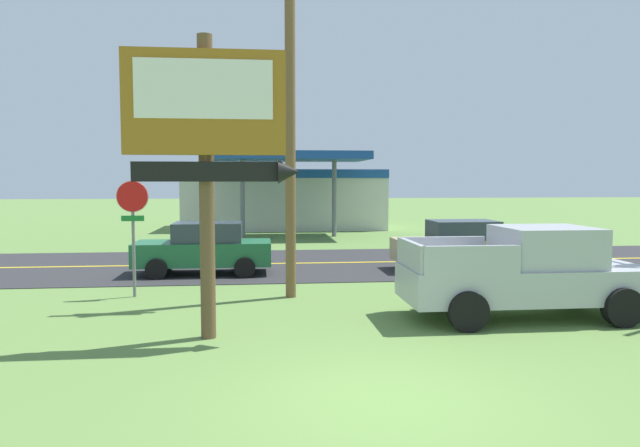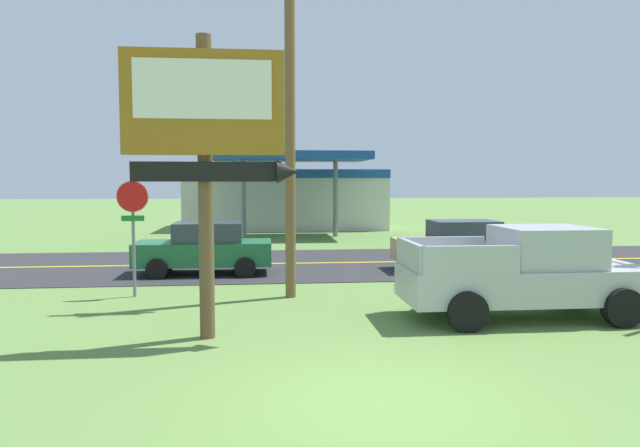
% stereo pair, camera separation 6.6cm
% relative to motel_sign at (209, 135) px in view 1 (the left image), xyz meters
% --- Properties ---
extents(ground_plane, '(180.00, 180.00, 0.00)m').
position_rel_motel_sign_xyz_m(ground_plane, '(2.52, -3.33, -3.78)').
color(ground_plane, '#5B7F3D').
extents(road_asphalt, '(140.00, 8.00, 0.02)m').
position_rel_motel_sign_xyz_m(road_asphalt, '(2.52, 9.67, -3.77)').
color(road_asphalt, '#2B2B2D').
rests_on(road_asphalt, ground).
extents(road_centre_line, '(126.00, 0.20, 0.01)m').
position_rel_motel_sign_xyz_m(road_centre_line, '(2.52, 9.67, -3.76)').
color(road_centre_line, gold).
rests_on(road_centre_line, road_asphalt).
extents(motel_sign, '(3.16, 0.54, 5.59)m').
position_rel_motel_sign_xyz_m(motel_sign, '(0.00, 0.00, 0.00)').
color(motel_sign, brown).
rests_on(motel_sign, ground).
extents(stop_sign, '(0.80, 0.08, 2.95)m').
position_rel_motel_sign_xyz_m(stop_sign, '(-2.27, 4.24, -1.75)').
color(stop_sign, slate).
rests_on(stop_sign, ground).
extents(utility_pole, '(1.91, 0.26, 9.93)m').
position_rel_motel_sign_xyz_m(utility_pole, '(1.68, 3.81, 1.50)').
color(utility_pole, brown).
rests_on(utility_pole, ground).
extents(gas_station, '(12.00, 11.50, 4.40)m').
position_rel_motel_sign_xyz_m(gas_station, '(2.47, 25.29, -1.84)').
color(gas_station, beige).
rests_on(gas_station, ground).
extents(pickup_silver_parked_on_lawn, '(5.20, 2.24, 1.96)m').
position_rel_motel_sign_xyz_m(pickup_silver_parked_on_lawn, '(6.60, 1.04, -2.82)').
color(pickup_silver_parked_on_lawn, '#A8AAAF').
rests_on(pickup_silver_parked_on_lawn, ground).
extents(car_tan_near_lane, '(4.20, 2.00, 1.64)m').
position_rel_motel_sign_xyz_m(car_tan_near_lane, '(7.45, 7.67, -2.95)').
color(car_tan_near_lane, tan).
rests_on(car_tan_near_lane, ground).
extents(car_green_mid_lane, '(4.20, 2.00, 1.64)m').
position_rel_motel_sign_xyz_m(car_green_mid_lane, '(-0.81, 7.67, -2.95)').
color(car_green_mid_lane, '#1E6038').
rests_on(car_green_mid_lane, ground).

